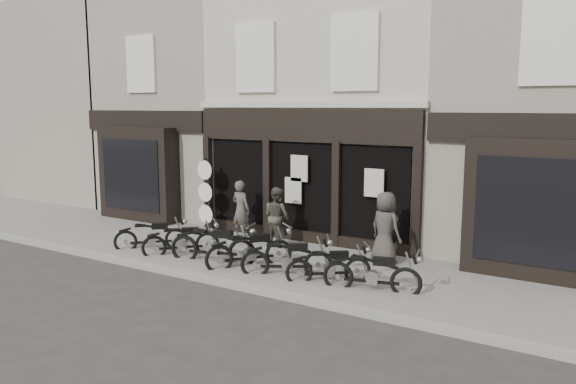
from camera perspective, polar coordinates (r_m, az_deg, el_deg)
The scene contains 18 objects.
ground_plane at distance 14.11m, azimuth -4.79°, elevation -7.79°, with size 90.00×90.00×0.00m, color #2D2B28.
pavement at distance 14.80m, azimuth -2.69°, elevation -6.74°, with size 30.00×4.20×0.12m, color slate.
kerb at distance 13.16m, azimuth -8.10°, elevation -8.78°, with size 30.00×0.25×0.13m, color gray.
central_building at distance 18.62m, azimuth 6.23°, elevation 8.93°, with size 7.30×6.22×8.34m.
neighbour_left at distance 22.11m, azimuth -8.97°, elevation 8.73°, with size 5.60×6.73×8.34m.
neighbour_right at distance 16.78m, azimuth 26.22°, elevation 7.97°, with size 5.60×6.73×8.34m.
filler_left at distance 28.20m, azimuth -21.56°, elevation 8.34°, with size 11.00×6.00×8.20m, color gray.
motorcycle_0 at distance 16.03m, azimuth -13.64°, elevation -4.57°, with size 1.58×1.58×0.96m.
motorcycle_1 at distance 15.23m, azimuth -10.72°, elevation -5.14°, with size 1.56×1.66×0.98m.
motorcycle_2 at distance 14.40m, azimuth -7.53°, elevation -5.67°, with size 2.26×0.97×1.11m.
motorcycle_3 at distance 13.89m, azimuth -3.82°, elevation -6.22°, with size 1.56×1.92×1.07m.
motorcycle_4 at distance 13.17m, azimuth -0.03°, elevation -7.10°, with size 1.96×1.33×1.04m.
motorcycle_5 at distance 12.79m, azimuth 4.25°, elevation -7.79°, with size 1.65×1.41×0.94m.
motorcycle_6 at distance 12.23m, azimuth 8.61°, elevation -8.49°, with size 2.10×0.81×1.02m.
man_left at distance 16.61m, azimuth -4.81°, elevation -1.78°, with size 0.63×0.41×1.73m, color #4B443E.
man_centre at distance 15.70m, azimuth -1.13°, elevation -2.49°, with size 0.81×0.63×1.66m, color #413D35.
man_right at distance 14.12m, azimuth 9.85°, elevation -3.60°, with size 0.88×0.57×1.80m, color #3C3732.
advert_sign_post at distance 17.51m, azimuth -8.35°, elevation -0.62°, with size 0.59×0.38×2.43m.
Camera 1 is at (8.16, -10.79, 4.02)m, focal length 35.00 mm.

